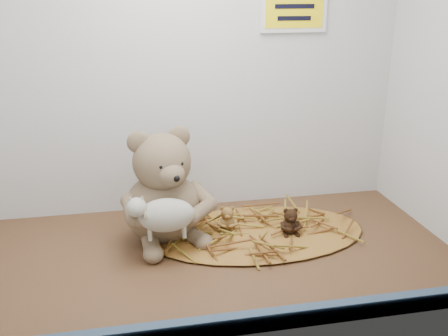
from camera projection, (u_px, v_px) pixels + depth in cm
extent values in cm
cube|color=#462918|center=(202.00, 256.00, 117.24)|extent=(120.00, 60.00, 0.40)
cube|color=silver|center=(182.00, 47.00, 130.01)|extent=(120.00, 0.40, 90.00)
cube|color=#374B6A|center=(226.00, 325.00, 90.01)|extent=(119.28, 2.20, 3.60)
ellipsoid|color=brown|center=(258.00, 232.00, 127.36)|extent=(55.28, 32.10, 1.07)
cube|color=yellow|center=(294.00, 6.00, 131.64)|extent=(16.00, 1.20, 11.00)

